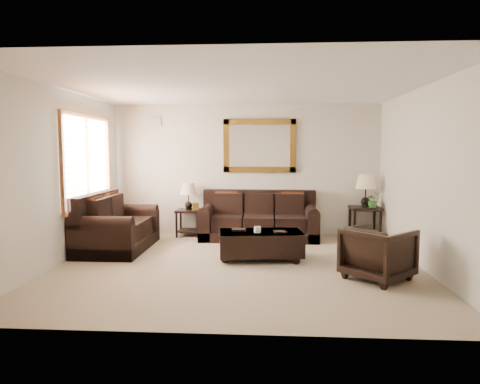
# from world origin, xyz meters

# --- Properties ---
(room) EXTENTS (5.51, 5.01, 2.71)m
(room) POSITION_xyz_m (0.00, 0.00, 1.35)
(room) COLOR gray
(room) RESTS_ON ground
(window) EXTENTS (0.07, 1.96, 1.66)m
(window) POSITION_xyz_m (-2.70, 0.90, 1.55)
(window) COLOR white
(window) RESTS_ON room
(mirror) EXTENTS (1.50, 0.06, 1.10)m
(mirror) POSITION_xyz_m (0.28, 2.47, 1.85)
(mirror) COLOR #543810
(mirror) RESTS_ON room
(air_vent) EXTENTS (0.25, 0.02, 0.18)m
(air_vent) POSITION_xyz_m (-1.90, 2.48, 2.35)
(air_vent) COLOR #999999
(air_vent) RESTS_ON room
(sofa) EXTENTS (2.30, 0.99, 0.94)m
(sofa) POSITION_xyz_m (0.28, 2.05, 0.34)
(sofa) COLOR black
(sofa) RESTS_ON room
(loveseat) EXTENTS (1.06, 1.78, 1.00)m
(loveseat) POSITION_xyz_m (-2.27, 0.91, 0.37)
(loveseat) COLOR black
(loveseat) RESTS_ON room
(end_table_left) EXTENTS (0.50, 0.50, 1.09)m
(end_table_left) POSITION_xyz_m (-1.17, 2.21, 0.71)
(end_table_left) COLOR black
(end_table_left) RESTS_ON room
(end_table_right) EXTENTS (0.58, 0.58, 1.28)m
(end_table_right) POSITION_xyz_m (2.40, 2.17, 0.83)
(end_table_right) COLOR black
(end_table_right) RESTS_ON room
(coffee_table) EXTENTS (1.42, 0.87, 0.57)m
(coffee_table) POSITION_xyz_m (0.34, 0.35, 0.28)
(coffee_table) COLOR black
(coffee_table) RESTS_ON room
(armchair) EXTENTS (1.06, 1.06, 0.79)m
(armchair) POSITION_xyz_m (1.95, -0.63, 0.40)
(armchair) COLOR black
(armchair) RESTS_ON floor
(potted_plant) EXTENTS (0.32, 0.34, 0.24)m
(potted_plant) POSITION_xyz_m (2.53, 2.06, 0.75)
(potted_plant) COLOR #2B6021
(potted_plant) RESTS_ON end_table_right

